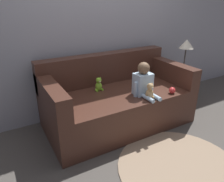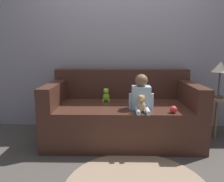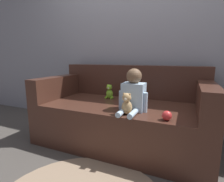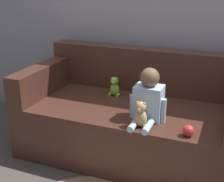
# 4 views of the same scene
# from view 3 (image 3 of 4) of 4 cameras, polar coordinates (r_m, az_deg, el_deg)

# --- Properties ---
(ground_plane) EXTENTS (12.00, 12.00, 0.00)m
(ground_plane) POSITION_cam_3_polar(r_m,az_deg,el_deg) (2.16, 2.84, -16.04)
(ground_plane) COLOR #4C4742
(wall_back) EXTENTS (8.00, 0.05, 2.60)m
(wall_back) POSITION_cam_3_polar(r_m,az_deg,el_deg) (2.49, 7.99, 18.15)
(wall_back) COLOR #93939E
(wall_back) RESTS_ON ground_plane
(couch) EXTENTS (1.87, 0.95, 0.88)m
(couch) POSITION_cam_3_polar(r_m,az_deg,el_deg) (2.08, 3.42, -7.52)
(couch) COLOR #47281E
(couch) RESTS_ON ground_plane
(person_baby) EXTENTS (0.28, 0.36, 0.41)m
(person_baby) POSITION_cam_3_polar(r_m,az_deg,el_deg) (1.68, 6.95, -0.77)
(person_baby) COLOR silver
(person_baby) RESTS_ON couch
(teddy_bear_brown) EXTENTS (0.12, 0.09, 0.20)m
(teddy_bear_brown) POSITION_cam_3_polar(r_m,az_deg,el_deg) (1.57, 4.84, -4.41)
(teddy_bear_brown) COLOR tan
(teddy_bear_brown) RESTS_ON couch
(plush_toy_side) EXTENTS (0.10, 0.08, 0.18)m
(plush_toy_side) POSITION_cam_3_polar(r_m,az_deg,el_deg) (2.19, -0.86, -0.32)
(plush_toy_side) COLOR #8CD133
(plush_toy_side) RESTS_ON couch
(toy_ball) EXTENTS (0.08, 0.08, 0.08)m
(toy_ball) POSITION_cam_3_polar(r_m,az_deg,el_deg) (1.50, 17.47, -7.67)
(toy_ball) COLOR red
(toy_ball) RESTS_ON couch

